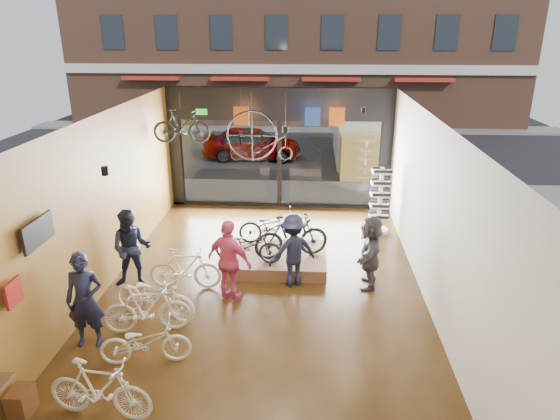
# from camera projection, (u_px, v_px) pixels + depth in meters

# --- Properties ---
(ground_plane) EXTENTS (7.00, 12.00, 0.04)m
(ground_plane) POSITION_uv_depth(u_px,v_px,m) (262.00, 300.00, 10.75)
(ground_plane) COLOR black
(ground_plane) RESTS_ON ground
(ceiling) EXTENTS (7.00, 12.00, 0.04)m
(ceiling) POSITION_uv_depth(u_px,v_px,m) (259.00, 122.00, 9.42)
(ceiling) COLOR black
(ceiling) RESTS_ON ground
(wall_left) EXTENTS (0.04, 12.00, 3.80)m
(wall_left) POSITION_uv_depth(u_px,v_px,m) (91.00, 213.00, 10.30)
(wall_left) COLOR olive
(wall_left) RESTS_ON ground
(wall_right) EXTENTS (0.04, 12.00, 3.80)m
(wall_right) POSITION_uv_depth(u_px,v_px,m) (437.00, 221.00, 9.88)
(wall_right) COLOR beige
(wall_right) RESTS_ON ground
(storefront) EXTENTS (7.00, 0.26, 3.80)m
(storefront) POSITION_uv_depth(u_px,v_px,m) (280.00, 149.00, 15.70)
(storefront) COLOR black
(storefront) RESTS_ON ground
(exit_sign) EXTENTS (0.35, 0.06, 0.18)m
(exit_sign) POSITION_uv_depth(u_px,v_px,m) (202.00, 112.00, 15.34)
(exit_sign) COLOR #198C26
(exit_sign) RESTS_ON storefront
(street_road) EXTENTS (30.00, 18.00, 0.02)m
(street_road) POSITION_uv_depth(u_px,v_px,m) (291.00, 145.00, 24.79)
(street_road) COLOR black
(street_road) RESTS_ON ground
(sidewalk_near) EXTENTS (30.00, 2.40, 0.12)m
(sidewalk_near) POSITION_uv_depth(u_px,v_px,m) (282.00, 192.00, 17.47)
(sidewalk_near) COLOR slate
(sidewalk_near) RESTS_ON ground
(sidewalk_far) EXTENTS (30.00, 2.00, 0.12)m
(sidewalk_far) POSITION_uv_depth(u_px,v_px,m) (294.00, 128.00, 28.51)
(sidewalk_far) COLOR slate
(sidewalk_far) RESTS_ON ground
(street_car) EXTENTS (4.23, 1.70, 1.44)m
(street_car) POSITION_uv_depth(u_px,v_px,m) (252.00, 143.00, 21.83)
(street_car) COLOR gray
(street_car) RESTS_ON street_road
(box_truck) EXTENTS (2.13, 6.39, 2.52)m
(box_truck) POSITION_uv_depth(u_px,v_px,m) (363.00, 137.00, 20.42)
(box_truck) COLOR silver
(box_truck) RESTS_ON street_road
(floor_bike_1) EXTENTS (1.68, 0.64, 0.99)m
(floor_bike_1) POSITION_uv_depth(u_px,v_px,m) (100.00, 389.00, 7.36)
(floor_bike_1) COLOR beige
(floor_bike_1) RESTS_ON ground_plane
(floor_bike_2) EXTENTS (1.63, 0.80, 0.82)m
(floor_bike_2) POSITION_uv_depth(u_px,v_px,m) (145.00, 342.00, 8.59)
(floor_bike_2) COLOR beige
(floor_bike_2) RESTS_ON ground_plane
(floor_bike_3) EXTENTS (1.72, 0.77, 1.00)m
(floor_bike_3) POSITION_uv_depth(u_px,v_px,m) (147.00, 309.00, 9.44)
(floor_bike_3) COLOR beige
(floor_bike_3) RESTS_ON ground_plane
(floor_bike_4) EXTENTS (1.94, 1.12, 0.96)m
(floor_bike_4) POSITION_uv_depth(u_px,v_px,m) (154.00, 295.00, 9.94)
(floor_bike_4) COLOR beige
(floor_bike_4) RESTS_ON ground_plane
(floor_bike_5) EXTENTS (1.62, 0.51, 0.96)m
(floor_bike_5) POSITION_uv_depth(u_px,v_px,m) (185.00, 269.00, 11.04)
(floor_bike_5) COLOR beige
(floor_bike_5) RESTS_ON ground_plane
(display_platform) EXTENTS (2.40, 1.80, 0.30)m
(display_platform) POSITION_uv_depth(u_px,v_px,m) (277.00, 259.00, 12.24)
(display_platform) COLOR brown
(display_platform) RESTS_ON ground_plane
(display_bike_left) EXTENTS (1.63, 0.70, 0.83)m
(display_bike_left) POSITION_uv_depth(u_px,v_px,m) (248.00, 245.00, 11.64)
(display_bike_left) COLOR black
(display_bike_left) RESTS_ON display_platform
(display_bike_mid) EXTENTS (1.87, 1.05, 1.08)m
(display_bike_mid) POSITION_uv_depth(u_px,v_px,m) (291.00, 236.00, 11.84)
(display_bike_mid) COLOR black
(display_bike_mid) RESTS_ON display_platform
(display_bike_right) EXTENTS (1.75, 0.74, 0.90)m
(display_bike_right) POSITION_uv_depth(u_px,v_px,m) (272.00, 226.00, 12.67)
(display_bike_right) COLOR black
(display_bike_right) RESTS_ON display_platform
(customer_0) EXTENTS (0.71, 0.51, 1.83)m
(customer_0) POSITION_uv_depth(u_px,v_px,m) (85.00, 300.00, 8.93)
(customer_0) COLOR #161C33
(customer_0) RESTS_ON ground_plane
(customer_1) EXTENTS (0.95, 0.78, 1.80)m
(customer_1) POSITION_uv_depth(u_px,v_px,m) (132.00, 249.00, 11.04)
(customer_1) COLOR #161C33
(customer_1) RESTS_ON ground_plane
(customer_2) EXTENTS (1.16, 0.87, 1.82)m
(customer_2) POSITION_uv_depth(u_px,v_px,m) (230.00, 261.00, 10.41)
(customer_2) COLOR #CC4C72
(customer_2) RESTS_ON ground_plane
(customer_3) EXTENTS (1.27, 1.06, 1.71)m
(customer_3) POSITION_uv_depth(u_px,v_px,m) (293.00, 250.00, 11.07)
(customer_3) COLOR #161C33
(customer_3) RESTS_ON ground_plane
(customer_5) EXTENTS (0.73, 1.62, 1.69)m
(customer_5) POSITION_uv_depth(u_px,v_px,m) (370.00, 252.00, 11.02)
(customer_5) COLOR #3F3F44
(customer_5) RESTS_ON ground_plane
(sunglasses_rack) EXTENTS (0.66, 0.60, 1.91)m
(sunglasses_rack) POSITION_uv_depth(u_px,v_px,m) (380.00, 200.00, 13.92)
(sunglasses_rack) COLOR white
(sunglasses_rack) RESTS_ON ground_plane
(wall_merch) EXTENTS (0.40, 2.40, 2.60)m
(wall_merch) POSITION_uv_depth(u_px,v_px,m) (5.00, 337.00, 7.22)
(wall_merch) COLOR navy
(wall_merch) RESTS_ON wall_left
(penny_farthing) EXTENTS (1.84, 0.06, 1.48)m
(penny_farthing) POSITION_uv_depth(u_px,v_px,m) (263.00, 138.00, 14.40)
(penny_farthing) COLOR black
(penny_farthing) RESTS_ON ceiling
(hung_bike) EXTENTS (1.61, 0.56, 0.95)m
(hung_bike) POSITION_uv_depth(u_px,v_px,m) (181.00, 126.00, 13.82)
(hung_bike) COLOR black
(hung_bike) RESTS_ON ceiling
(jersey_left) EXTENTS (0.45, 0.03, 0.55)m
(jersey_left) POSITION_uv_depth(u_px,v_px,m) (241.00, 116.00, 14.62)
(jersey_left) COLOR #CC5919
(jersey_left) RESTS_ON ceiling
(jersey_mid) EXTENTS (0.45, 0.03, 0.55)m
(jersey_mid) POSITION_uv_depth(u_px,v_px,m) (313.00, 117.00, 14.50)
(jersey_mid) COLOR #1E3F99
(jersey_mid) RESTS_ON ceiling
(jersey_right) EXTENTS (0.45, 0.03, 0.55)m
(jersey_right) POSITION_uv_depth(u_px,v_px,m) (337.00, 117.00, 14.45)
(jersey_right) COLOR #CC5919
(jersey_right) RESTS_ON ceiling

